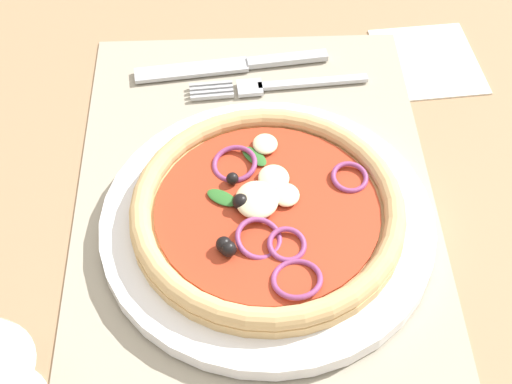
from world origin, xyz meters
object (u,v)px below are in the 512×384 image
object	(u,v)px
fork	(269,86)
plate	(267,223)
pizza	(268,210)
napkin	(428,60)
knife	(230,66)

from	to	relation	value
fork	plate	bearing A→B (deg)	81.97
pizza	napkin	xyz separation A→B (cm)	(21.40, -17.87, -2.76)
plate	fork	distance (cm)	17.71
pizza	napkin	distance (cm)	28.02
pizza	napkin	bearing A→B (deg)	-39.87
plate	napkin	distance (cm)	27.90
pizza	plate	bearing A→B (deg)	153.00
plate	napkin	size ratio (longest dim) A/B	2.48
fork	pizza	bearing A→B (deg)	81.98
fork	knife	xyz separation A→B (cm)	(3.19, 3.86, 0.03)
plate	knife	distance (cm)	21.05
plate	fork	size ratio (longest dim) A/B	1.56
fork	knife	distance (cm)	5.01
plate	pizza	size ratio (longest dim) A/B	1.23
plate	pizza	xyz separation A→B (cm)	(0.00, -0.00, 1.82)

